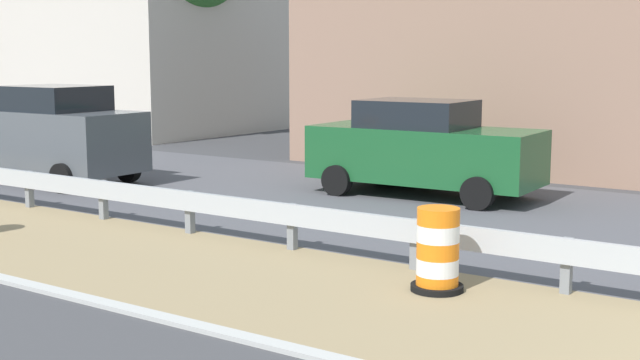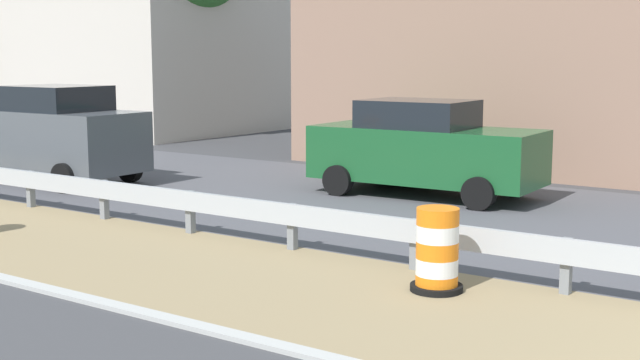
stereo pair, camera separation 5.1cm
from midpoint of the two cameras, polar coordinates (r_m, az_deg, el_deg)
traffic_barrel_close at (r=10.59m, az=8.02°, el=-4.94°), size 0.66×0.66×1.05m
car_mid_far_lane at (r=17.55m, az=7.12°, el=2.14°), size 2.21×4.76×1.98m
car_trailing_far_lane at (r=20.27m, az=-17.46°, el=2.97°), size 2.19×4.53×2.21m
roadside_shop_near at (r=24.03m, az=14.10°, el=7.49°), size 7.96×11.11×5.18m
roadside_shop_far at (r=35.34m, az=-14.39°, el=8.49°), size 8.33×14.36×6.12m
bush_roadside at (r=19.13m, az=5.84°, el=1.88°), size 3.21×3.21×1.45m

